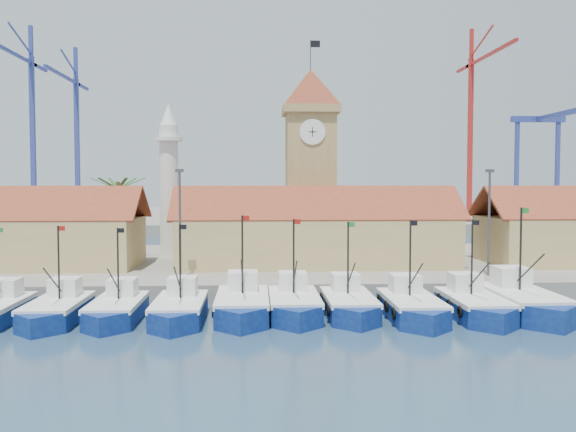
{
  "coord_description": "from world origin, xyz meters",
  "views": [
    {
      "loc": [
        -5.79,
        -41.2,
        9.45
      ],
      "look_at": [
        -2.75,
        18.0,
        6.3
      ],
      "focal_mm": 40.0,
      "sensor_mm": 36.0,
      "label": 1
    }
  ],
  "objects": [
    {
      "name": "clock_tower",
      "position": [
        0.0,
        26.0,
        11.96
      ],
      "size": [
        5.8,
        5.8,
        22.7
      ],
      "color": "tan",
      "rests_on": "quay"
    },
    {
      "name": "boat_6",
      "position": [
        0.81,
        3.08,
        0.72
      ],
      "size": [
        3.38,
        9.25,
        7.0
      ],
      "color": "navy",
      "rests_on": "ground"
    },
    {
      "name": "boat_8",
      "position": [
        9.46,
        2.1,
        0.74
      ],
      "size": [
        3.46,
        9.49,
        7.18
      ],
      "color": "navy",
      "rests_on": "ground"
    },
    {
      "name": "palm_tree",
      "position": [
        -20.0,
        26.0,
        6.25
      ],
      "size": [
        5.6,
        5.03,
        8.39
      ],
      "color": "brown",
      "rests_on": "quay"
    },
    {
      "name": "crane_red_right",
      "position": [
        43.84,
        103.13,
        25.81
      ],
      "size": [
        1.0,
        35.81,
        42.44
      ],
      "color": "#B3201B",
      "rests_on": "terminal"
    },
    {
      "name": "hall_center",
      "position": [
        0.0,
        20.0,
        3.99
      ],
      "size": [
        27.04,
        10.13,
        7.61
      ],
      "color": "tan",
      "rests_on": "quay"
    },
    {
      "name": "gantry",
      "position": [
        62.0,
        106.65,
        20.04
      ],
      "size": [
        13.0,
        22.0,
        23.2
      ],
      "color": "#2E3C8D",
      "rests_on": "terminal"
    },
    {
      "name": "ground",
      "position": [
        0.0,
        0.0,
        0.0
      ],
      "size": [
        400.0,
        400.0,
        0.0
      ],
      "primitive_type": "plane",
      "color": "navy",
      "rests_on": "ground"
    },
    {
      "name": "boat_1",
      "position": [
        -19.21,
        2.21,
        0.71
      ],
      "size": [
        3.3,
        9.05,
        6.85
      ],
      "color": "navy",
      "rests_on": "ground"
    },
    {
      "name": "minaret",
      "position": [
        -15.0,
        28.0,
        9.73
      ],
      "size": [
        3.0,
        3.0,
        16.3
      ],
      "color": "silver",
      "rests_on": "quay"
    },
    {
      "name": "boat_3",
      "position": [
        -10.95,
        2.01,
        0.72
      ],
      "size": [
        3.35,
        9.16,
        6.93
      ],
      "color": "navy",
      "rests_on": "ground"
    },
    {
      "name": "crane_blue_far",
      "position": [
        -54.26,
        100.25,
        25.08
      ],
      "size": [
        1.0,
        34.82,
        41.27
      ],
      "color": "#2E3C8D",
      "rests_on": "terminal"
    },
    {
      "name": "boat_5",
      "position": [
        -3.06,
        3.24,
        0.75
      ],
      "size": [
        3.48,
        9.54,
        7.22
      ],
      "color": "navy",
      "rests_on": "ground"
    },
    {
      "name": "crane_blue_near",
      "position": [
        -46.4,
        106.62,
        22.98
      ],
      "size": [
        1.0,
        31.7,
        37.94
      ],
      "color": "#2E3C8D",
      "rests_on": "terminal"
    },
    {
      "name": "quay",
      "position": [
        0.0,
        24.0,
        0.75
      ],
      "size": [
        140.0,
        32.0,
        1.5
      ],
      "primitive_type": "cube",
      "color": "gray",
      "rests_on": "ground"
    },
    {
      "name": "boat_7",
      "position": [
        4.99,
        1.84,
        0.74
      ],
      "size": [
        3.46,
        9.48,
        7.17
      ],
      "color": "navy",
      "rests_on": "ground"
    },
    {
      "name": "lamp_posts",
      "position": [
        0.5,
        12.0,
        6.48
      ],
      "size": [
        80.7,
        0.25,
        9.03
      ],
      "color": "#3F3F44",
      "rests_on": "quay"
    },
    {
      "name": "boat_4",
      "position": [
        -6.7,
        2.92,
        0.78
      ],
      "size": [
        3.63,
        9.93,
        7.52
      ],
      "color": "navy",
      "rests_on": "ground"
    },
    {
      "name": "boat_2",
      "position": [
        -15.23,
        2.33,
        0.69
      ],
      "size": [
        3.22,
        8.82,
        6.67
      ],
      "color": "navy",
      "rests_on": "ground"
    },
    {
      "name": "terminal",
      "position": [
        0.0,
        110.0,
        1.0
      ],
      "size": [
        240.0,
        80.0,
        2.0
      ],
      "primitive_type": "cube",
      "color": "gray",
      "rests_on": "ground"
    },
    {
      "name": "boat_9",
      "position": [
        13.19,
        2.56,
        0.83
      ],
      "size": [
        3.89,
        10.67,
        8.07
      ],
      "color": "navy",
      "rests_on": "ground"
    }
  ]
}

